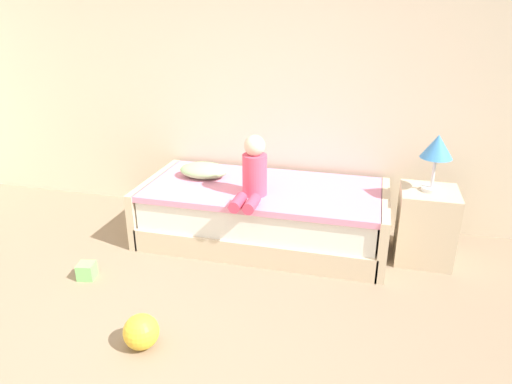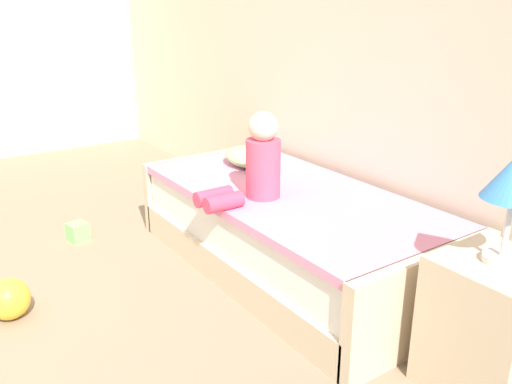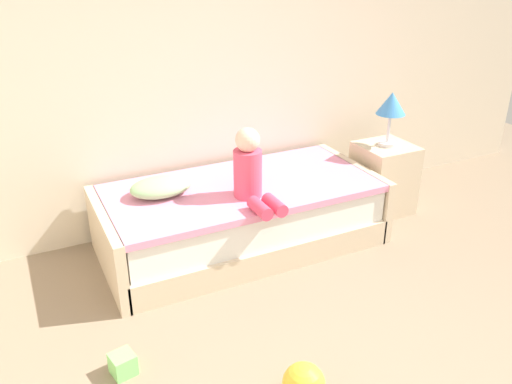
% 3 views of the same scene
% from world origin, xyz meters
% --- Properties ---
extents(wall_rear, '(7.20, 0.10, 2.90)m').
position_xyz_m(wall_rear, '(0.00, 2.60, 1.45)').
color(wall_rear, beige).
rests_on(wall_rear, ground).
extents(bed, '(2.11, 1.00, 0.50)m').
position_xyz_m(bed, '(0.13, 2.00, 0.25)').
color(bed, beige).
rests_on(bed, ground).
extents(nightstand, '(0.44, 0.44, 0.60)m').
position_xyz_m(nightstand, '(1.48, 2.00, 0.30)').
color(nightstand, beige).
rests_on(nightstand, ground).
extents(table_lamp, '(0.24, 0.24, 0.45)m').
position_xyz_m(table_lamp, '(1.48, 2.00, 0.94)').
color(table_lamp, silver).
rests_on(table_lamp, nightstand).
extents(child_figure, '(0.20, 0.51, 0.50)m').
position_xyz_m(child_figure, '(0.10, 1.77, 0.70)').
color(child_figure, '#E04C6B').
rests_on(child_figure, bed).
extents(pillow, '(0.44, 0.30, 0.13)m').
position_xyz_m(pillow, '(-0.45, 2.10, 0.56)').
color(pillow, '#99CC8C').
rests_on(pillow, bed).
extents(toy_ball, '(0.22, 0.22, 0.22)m').
position_xyz_m(toy_ball, '(-0.25, 0.44, 0.11)').
color(toy_ball, yellow).
rests_on(toy_ball, ground).
extents(toy_block, '(0.15, 0.15, 0.12)m').
position_xyz_m(toy_block, '(-1.03, 1.03, 0.06)').
color(toy_block, '#7FD872').
rests_on(toy_block, ground).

